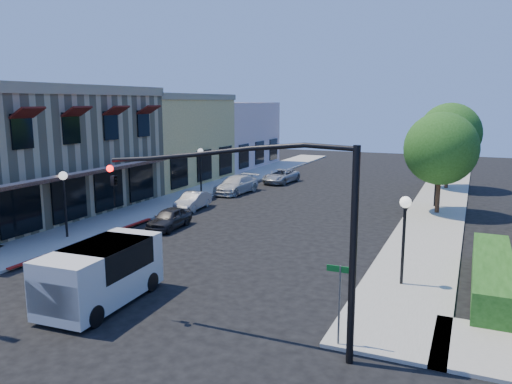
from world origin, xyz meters
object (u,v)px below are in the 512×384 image
at_px(lamppost_right_near, 405,218).
at_px(parked_car_a, 169,218).
at_px(lamppost_right_far, 437,168).
at_px(parked_car_c, 236,185).
at_px(street_name_sign, 340,293).
at_px(street_tree_a, 441,149).
at_px(lamppost_left_far, 201,159).
at_px(street_tree_b, 450,134).
at_px(signal_mast_arm, 278,211).
at_px(parked_car_d, 281,176).
at_px(white_van, 100,271).
at_px(parked_car_b, 193,201).
at_px(lamppost_left_near, 64,187).

distance_m(lamppost_right_near, parked_car_a, 14.05).
bearing_deg(lamppost_right_far, parked_car_c, -177.89).
distance_m(street_name_sign, parked_car_c, 25.31).
bearing_deg(lamppost_right_far, street_tree_a, -81.47).
relative_size(lamppost_left_far, lamppost_right_far, 1.00).
bearing_deg(street_tree_b, signal_mast_arm, -95.51).
height_order(street_name_sign, parked_car_d, street_name_sign).
xyz_separation_m(street_name_sign, parked_car_c, (-13.70, 21.26, -1.02)).
bearing_deg(white_van, street_tree_b, 71.94).
distance_m(lamppost_left_far, parked_car_b, 5.98).
relative_size(parked_car_b, parked_car_c, 0.75).
height_order(lamppost_right_far, parked_car_d, lamppost_right_far).
distance_m(street_tree_a, signal_mast_arm, 20.71).
height_order(lamppost_right_far, parked_car_c, lamppost_right_far).
distance_m(lamppost_left_near, parked_car_c, 15.77).
bearing_deg(lamppost_left_near, street_name_sign, -19.93).
height_order(lamppost_right_near, parked_car_a, lamppost_right_near).
relative_size(lamppost_right_near, parked_car_b, 1.02).
bearing_deg(lamppost_right_far, white_van, -113.30).
relative_size(lamppost_left_near, parked_car_d, 0.82).
relative_size(street_name_sign, lamppost_left_near, 0.70).
xyz_separation_m(lamppost_left_near, white_van, (7.50, -6.05, -1.50)).
xyz_separation_m(signal_mast_arm, lamppost_left_far, (-14.36, 20.50, -1.35)).
relative_size(signal_mast_arm, lamppost_right_near, 2.24).
bearing_deg(lamppost_left_near, parked_car_c, 81.54).
height_order(lamppost_left_near, parked_car_c, lamppost_left_near).
height_order(signal_mast_arm, lamppost_left_near, signal_mast_arm).
height_order(lamppost_right_near, parked_car_c, lamppost_right_near).
bearing_deg(parked_car_b, parked_car_a, -78.91).
distance_m(street_name_sign, lamppost_left_far, 25.48).
bearing_deg(street_tree_b, lamppost_left_far, -149.97).
bearing_deg(parked_car_a, parked_car_d, 86.37).
bearing_deg(white_van, parked_car_d, 97.81).
xyz_separation_m(lamppost_right_far, parked_car_b, (-14.70, -7.08, -2.16)).
bearing_deg(lamppost_right_near, lamppost_left_near, 180.00).
height_order(lamppost_left_far, lamppost_right_near, same).
bearing_deg(lamppost_left_near, parked_car_a, 47.23).
relative_size(white_van, parked_car_d, 1.13).
height_order(lamppost_right_far, parked_car_a, lamppost_right_far).
distance_m(signal_mast_arm, parked_car_b, 19.89).
bearing_deg(signal_mast_arm, parked_car_b, 128.02).
distance_m(street_tree_a, white_van, 22.51).
xyz_separation_m(lamppost_right_near, white_van, (-9.50, -6.05, -1.50)).
distance_m(street_tree_b, signal_mast_arm, 30.65).
xyz_separation_m(street_name_sign, lamppost_right_far, (1.00, 21.80, 1.04)).
bearing_deg(street_name_sign, signal_mast_arm, -156.80).
relative_size(lamppost_left_near, parked_car_c, 0.77).
xyz_separation_m(street_name_sign, parked_car_d, (-12.30, 27.46, -1.10)).
bearing_deg(parked_car_c, street_name_sign, -50.72).
bearing_deg(lamppost_right_near, street_tree_a, 88.77).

